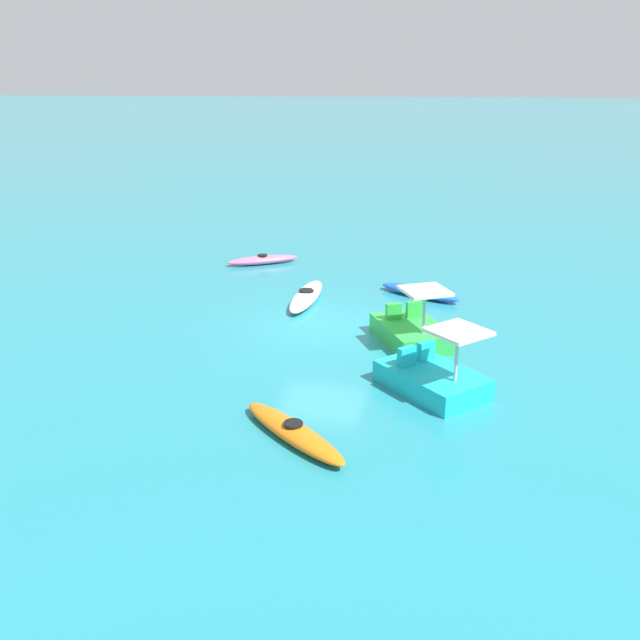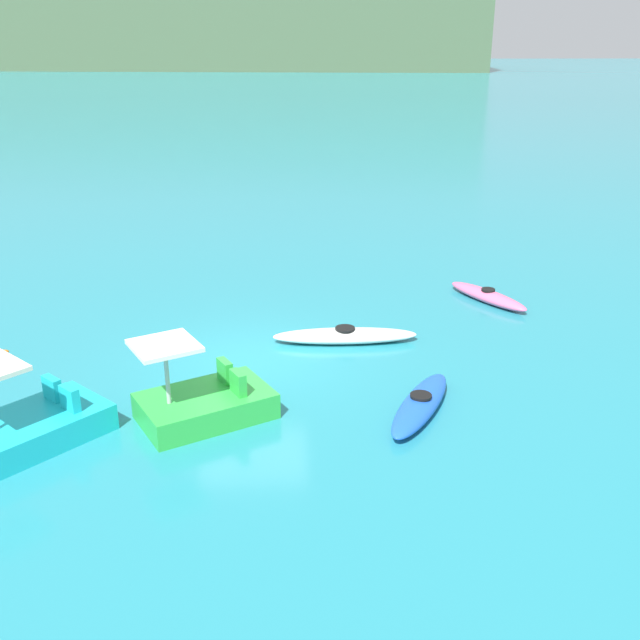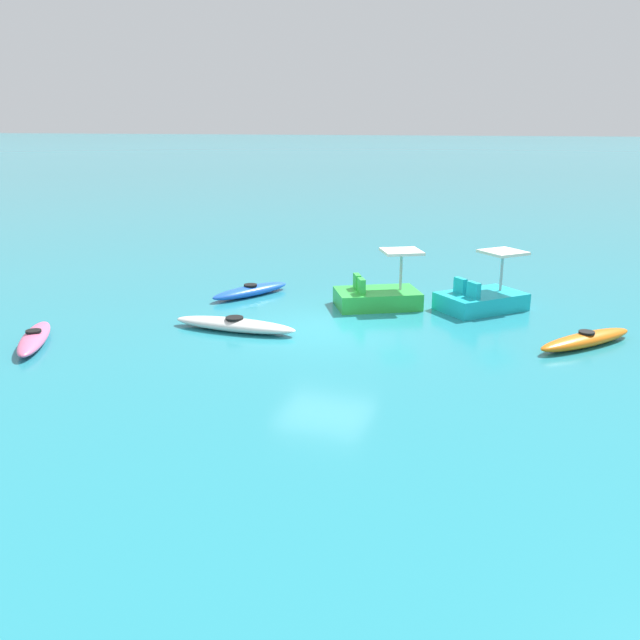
% 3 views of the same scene
% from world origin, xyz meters
% --- Properties ---
extents(ground_plane, '(600.00, 600.00, 0.00)m').
position_xyz_m(ground_plane, '(0.00, 0.00, 0.00)').
color(ground_plane, teal).
extents(headland_cliff, '(133.95, 72.25, 25.28)m').
position_xyz_m(headland_cliff, '(-12.57, 191.23, 12.64)').
color(headland_cliff, '#4C6042').
rests_on(headland_cliff, ground_plane).
extents(kayak_pink, '(1.91, 2.66, 0.37)m').
position_xyz_m(kayak_pink, '(6.33, 3.61, 0.16)').
color(kayak_pink, pink).
rests_on(kayak_pink, ground_plane).
extents(kayak_blue, '(1.89, 2.85, 0.37)m').
position_xyz_m(kayak_blue, '(3.37, -2.56, 0.16)').
color(kayak_blue, blue).
rests_on(kayak_blue, ground_plane).
extents(kayak_white, '(3.42, 0.74, 0.37)m').
position_xyz_m(kayak_white, '(2.19, 0.95, 0.16)').
color(kayak_white, white).
rests_on(kayak_white, ground_plane).
extents(pedal_boat_green, '(2.82, 2.46, 1.68)m').
position_xyz_m(pedal_boat_green, '(-0.74, -2.61, 0.34)').
color(pedal_boat_green, green).
rests_on(pedal_boat_green, ground_plane).
extents(pedal_boat_cyan, '(2.74, 2.77, 1.68)m').
position_xyz_m(pedal_boat_cyan, '(-3.68, -3.30, 0.34)').
color(pedal_boat_cyan, '#19B7C6').
rests_on(pedal_boat_cyan, ground_plane).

